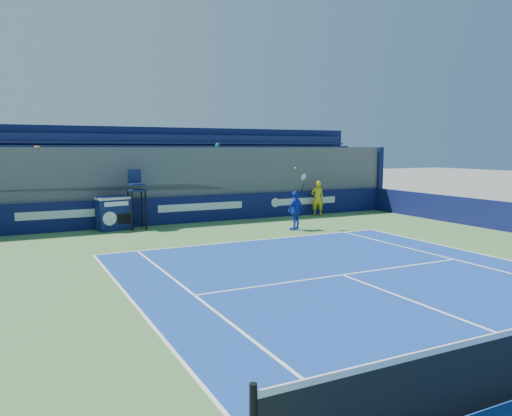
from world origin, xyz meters
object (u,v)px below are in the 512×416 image
match_clock (114,212)px  umpire_chair (136,193)px  ball_person (317,198)px  tennis_player (296,210)px

match_clock → umpire_chair: bearing=-10.9°
ball_person → umpire_chair: bearing=21.0°
match_clock → umpire_chair: (0.91, -0.18, 0.79)m
ball_person → match_clock: size_ratio=1.22×
ball_person → umpire_chair: 8.99m
ball_person → match_clock: 9.88m
ball_person → match_clock: (-9.88, 0.05, -0.14)m
match_clock → tennis_player: (6.65, -3.32, 0.08)m
umpire_chair → match_clock: bearing=169.1°
ball_person → umpire_chair: size_ratio=0.70×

